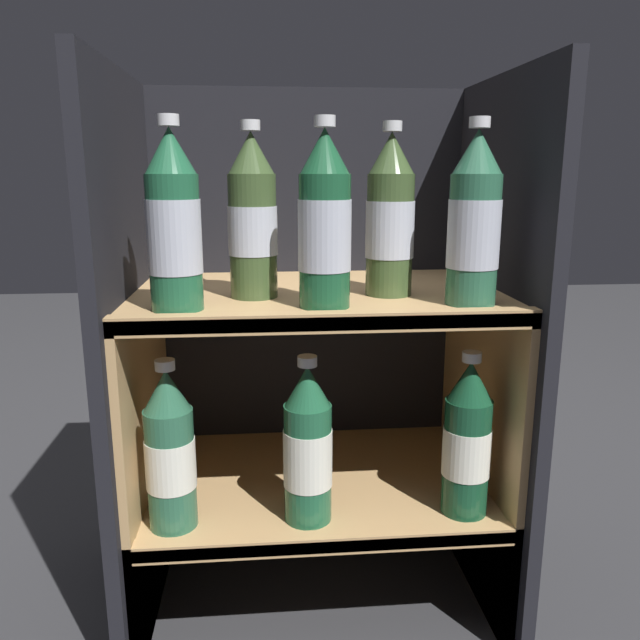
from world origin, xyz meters
name	(u,v)px	position (x,y,z in m)	size (l,w,h in m)	color
fridge_back_wall	(308,324)	(0.00, 0.38, 0.42)	(0.59, 0.02, 0.84)	black
fridge_side_left	(132,358)	(-0.28, 0.19, 0.42)	(0.02, 0.41, 0.84)	black
fridge_side_right	(493,349)	(0.28, 0.19, 0.42)	(0.02, 0.41, 0.84)	black
shelf_lower	(318,502)	(0.00, 0.18, 0.17)	(0.55, 0.37, 0.21)	tan
shelf_upper	(317,382)	(0.00, 0.18, 0.37)	(0.55, 0.37, 0.52)	tan
bottle_upper_front_0	(174,226)	(-0.19, 0.06, 0.63)	(0.07, 0.07, 0.24)	#1E5638
bottle_upper_front_1	(328,225)	(0.00, 0.06, 0.63)	(0.07, 0.07, 0.24)	#194C2D
bottle_upper_front_2	(474,224)	(0.20, 0.06, 0.63)	(0.07, 0.07, 0.24)	#285B42
bottle_upper_back_0	(253,220)	(-0.09, 0.14, 0.63)	(0.07, 0.07, 0.24)	#384C28
bottle_upper_back_1	(390,220)	(0.10, 0.14, 0.63)	(0.07, 0.07, 0.24)	#384C28
bottle_lower_front_0	(170,453)	(-0.21, 0.06, 0.32)	(0.07, 0.07, 0.24)	#285B42
bottle_lower_front_1	(308,448)	(-0.02, 0.06, 0.32)	(0.07, 0.07, 0.24)	#1E5638
bottle_lower_front_2	(467,442)	(0.21, 0.06, 0.32)	(0.07, 0.07, 0.24)	#144228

